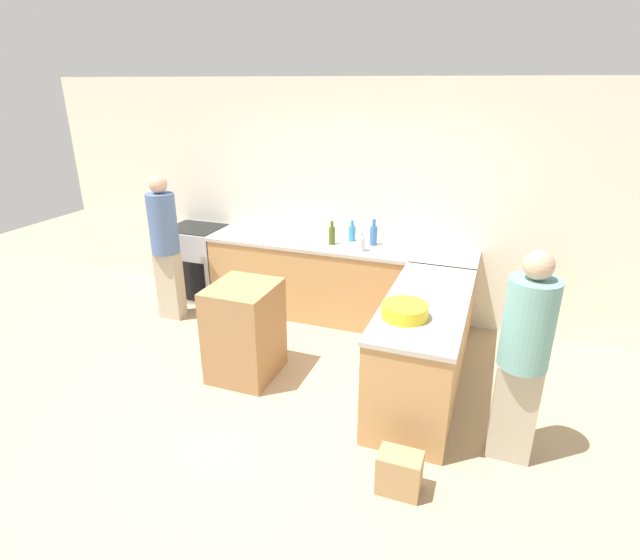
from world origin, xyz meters
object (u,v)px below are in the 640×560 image
island_table (245,331)px  person_at_peninsula (524,353)px  olive_oil_bottle (332,235)px  mixing_bowl (405,311)px  person_by_range (165,243)px  range_oven (198,262)px  dish_soap_bottle (352,233)px  paper_bag (399,473)px  vinegar_bottle_clear (361,243)px  water_bottle_blue (373,235)px

island_table → person_at_peninsula: 2.46m
olive_oil_bottle → mixing_bowl: bearing=-53.9°
island_table → person_by_range: person_by_range is taller
range_oven → mixing_bowl: (3.00, -1.61, 0.51)m
island_table → dish_soap_bottle: bearing=72.2°
range_oven → paper_bag: 4.03m
olive_oil_bottle → paper_bag: size_ratio=0.90×
mixing_bowl → vinegar_bottle_clear: size_ratio=1.70×
range_oven → person_at_peninsula: person_at_peninsula is taller
person_by_range → paper_bag: person_by_range is taller
olive_oil_bottle → person_at_peninsula: person_at_peninsula is taller
dish_soap_bottle → vinegar_bottle_clear: 0.38m
person_at_peninsula → water_bottle_blue: bearing=129.7°
dish_soap_bottle → paper_bag: (1.17, -2.63, -0.87)m
water_bottle_blue → person_at_peninsula: bearing=-50.3°
person_at_peninsula → paper_bag: (-0.70, -0.65, -0.73)m
dish_soap_bottle → water_bottle_blue: bearing=-13.3°
dish_soap_bottle → olive_oil_bottle: bearing=-130.3°
person_by_range → water_bottle_blue: bearing=19.4°
range_oven → dish_soap_bottle: size_ratio=3.84×
person_by_range → island_table: bearing=-29.5°
mixing_bowl → water_bottle_blue: bearing=112.3°
mixing_bowl → person_at_peninsula: size_ratio=0.22×
olive_oil_bottle → person_by_range: (-1.79, -0.64, -0.10)m
olive_oil_bottle → dish_soap_bottle: bearing=49.7°
vinegar_bottle_clear → person_by_range: 2.24m
island_table → olive_oil_bottle: (0.36, 1.46, 0.57)m
range_oven → island_table: (1.48, -1.48, -0.01)m
paper_bag → range_oven: bearing=142.5°
vinegar_bottle_clear → person_at_peninsula: (1.66, -1.67, -0.12)m
mixing_bowl → olive_oil_bottle: size_ratio=1.34×
water_bottle_blue → olive_oil_bottle: size_ratio=1.10×
vinegar_bottle_clear → person_by_range: (-2.17, -0.53, -0.08)m
dish_soap_bottle → water_bottle_blue: 0.28m
vinegar_bottle_clear → range_oven: bearing=176.5°
person_at_peninsula → paper_bag: person_at_peninsula is taller
island_table → dish_soap_bottle: (0.54, 1.66, 0.56)m
island_table → mixing_bowl: 1.61m
olive_oil_bottle → person_at_peninsula: 2.71m
dish_soap_bottle → person_at_peninsula: 2.73m
olive_oil_bottle → paper_bag: olive_oil_bottle is taller
person_by_range → person_at_peninsula: size_ratio=1.04×
range_oven → island_table: 2.10m
island_table → water_bottle_blue: bearing=63.2°
water_bottle_blue → person_at_peninsula: (1.59, -1.92, -0.16)m
island_table → water_bottle_blue: (0.81, 1.60, 0.58)m
range_oven → dish_soap_bottle: bearing=5.2°
range_oven → dish_soap_bottle: dish_soap_bottle is taller
olive_oil_bottle → person_by_range: bearing=-160.2°
water_bottle_blue → vinegar_bottle_clear: (-0.07, -0.26, -0.03)m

